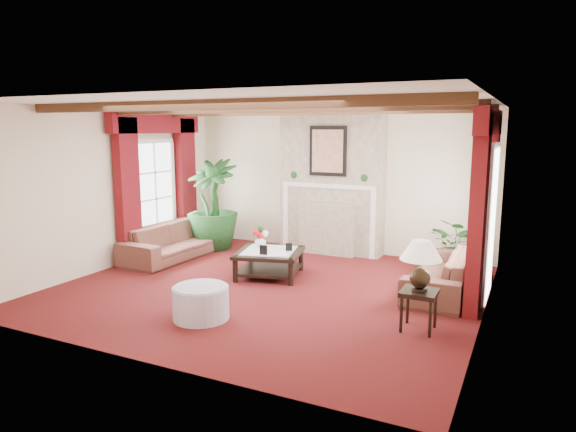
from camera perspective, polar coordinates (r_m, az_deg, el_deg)
The scene contains 23 objects.
floor at distance 7.78m, azimuth -2.06°, elevation -7.98°, with size 6.00×6.00×0.00m, color #420B0E.
ceiling at distance 7.42m, azimuth -2.19°, elevation 12.31°, with size 6.00×6.00×0.00m, color white.
back_wall at distance 9.97m, azimuth 5.29°, elevation 3.85°, with size 6.00×0.02×2.70m, color beige.
left_wall at distance 9.26m, azimuth -18.79°, elevation 2.92°, with size 0.02×5.50×2.70m, color beige.
right_wall at distance 6.64m, azimuth 21.41°, elevation 0.25°, with size 0.02×5.50×2.70m, color beige.
ceiling_beams at distance 7.41m, azimuth -2.19°, elevation 11.84°, with size 6.00×3.00×0.12m, color #392012, non-canonical shape.
fireplace at distance 9.74m, azimuth 5.00°, elevation 11.67°, with size 2.00×0.52×2.70m, color tan, non-canonical shape.
french_door_left at distance 9.92m, azimuth -14.85°, elevation 8.05°, with size 0.10×1.10×2.16m, color white, non-canonical shape.
french_door_right at distance 7.57m, azimuth 22.16°, elevation 7.23°, with size 0.10×1.10×2.16m, color white, non-canonical shape.
curtains_left at distance 9.85m, azimuth -14.46°, elevation 10.51°, with size 0.20×2.40×2.55m, color #560B14, non-canonical shape.
curtains_right at distance 7.57m, azimuth 21.53°, elevation 10.46°, with size 0.20×2.40×2.55m, color #560B14, non-canonical shape.
sofa_left at distance 9.66m, azimuth -12.51°, elevation -2.11°, with size 0.71×2.17×0.84m, color #3C101A.
sofa_right at distance 7.83m, azimuth 16.63°, elevation -5.23°, with size 0.63×2.05×0.80m, color #3C101A.
potted_palm at distance 10.26m, azimuth -8.35°, elevation -0.87°, with size 1.06×1.81×0.99m, color black.
small_plant at distance 8.83m, azimuth 18.27°, elevation -3.88°, with size 1.23×1.24×0.72m, color black.
coffee_table at distance 8.34m, azimuth -2.08°, elevation -5.28°, with size 1.01×1.01×0.41m, color black, non-canonical shape.
side_table at distance 6.35m, azimuth 14.30°, elevation -10.11°, with size 0.41×0.41×0.49m, color black, non-canonical shape.
ottoman at distance 6.61m, azimuth -9.66°, elevation -9.50°, with size 0.70×0.70×0.41m, color #9E96AA.
table_lamp at distance 6.18m, azimuth 14.52°, elevation -5.29°, with size 0.49×0.49×0.62m, color black, non-canonical shape.
flower_vase at distance 8.57m, azimuth -3.08°, elevation -2.80°, with size 0.20×0.20×0.19m, color silver.
book at distance 7.97m, azimuth -1.79°, elevation -3.30°, with size 0.20×0.14×0.31m, color black.
photo_frame_a at distance 7.99m, azimuth -2.75°, elevation -3.82°, with size 0.12×0.02×0.16m, color black, non-canonical shape.
photo_frame_b at distance 8.23m, azimuth 0.10°, elevation -3.50°, with size 0.11×0.02×0.14m, color black, non-canonical shape.
Camera 1 is at (3.47, -6.55, 2.37)m, focal length 32.00 mm.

